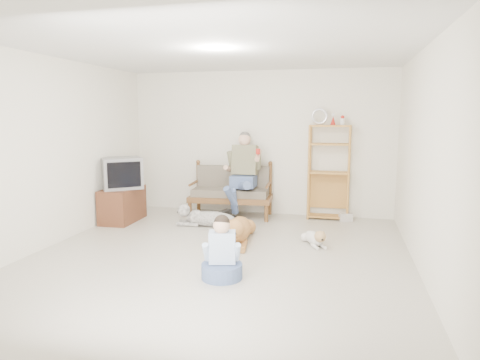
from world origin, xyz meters
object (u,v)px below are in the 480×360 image
(tv_stand, at_px, (122,205))
(golden_retriever, at_px, (238,230))
(etagere, at_px, (329,171))
(loveseat, at_px, (232,190))

(tv_stand, xyz_separation_m, golden_retriever, (2.31, -0.73, -0.12))
(etagere, bearing_deg, loveseat, -173.73)
(loveseat, bearing_deg, tv_stand, -157.92)
(loveseat, xyz_separation_m, golden_retriever, (0.53, -1.60, -0.30))
(etagere, bearing_deg, golden_retriever, -124.49)
(tv_stand, bearing_deg, etagere, 15.66)
(etagere, distance_m, golden_retriever, 2.29)
(tv_stand, distance_m, golden_retriever, 2.43)
(etagere, xyz_separation_m, golden_retriever, (-1.23, -1.80, -0.69))
(etagere, distance_m, tv_stand, 3.75)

